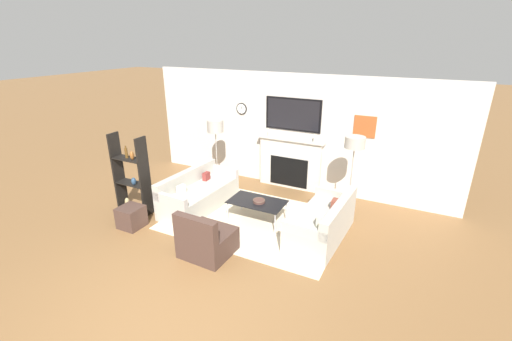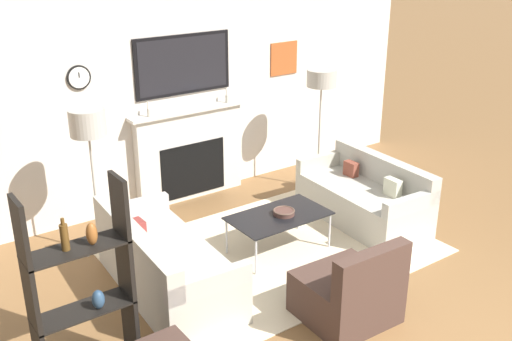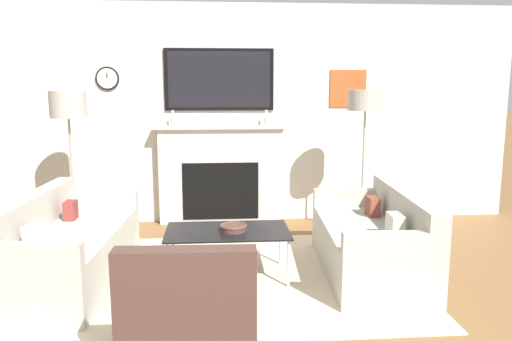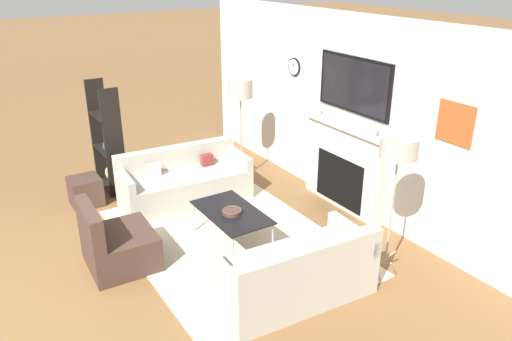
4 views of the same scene
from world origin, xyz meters
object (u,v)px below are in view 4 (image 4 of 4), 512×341
at_px(couch_right, 294,275).
at_px(decorative_bowl, 232,211).
at_px(coffee_table, 231,214).
at_px(floor_lamp_right, 399,150).
at_px(armchair, 116,245).
at_px(floor_lamp_left, 240,90).
at_px(shelf_unit, 107,141).
at_px(couch_left, 184,183).
at_px(ottoman, 85,191).

distance_m(couch_right, decorative_bowl, 1.29).
bearing_deg(couch_right, coffee_table, 179.79).
distance_m(coffee_table, decorative_bowl, 0.08).
relative_size(coffee_table, floor_lamp_right, 0.66).
relative_size(decorative_bowl, floor_lamp_right, 0.14).
bearing_deg(armchair, coffee_table, 79.33).
height_order(floor_lamp_left, floor_lamp_right, floor_lamp_right).
xyz_separation_m(floor_lamp_left, shelf_unit, (-0.85, -1.88, -0.72)).
height_order(coffee_table, shelf_unit, shelf_unit).
xyz_separation_m(couch_left, armchair, (1.15, -1.39, -0.01)).
bearing_deg(couch_left, floor_lamp_right, 20.60).
distance_m(coffee_table, shelf_unit, 2.62).
relative_size(coffee_table, ottoman, 2.56).
bearing_deg(ottoman, couch_left, 62.43).
bearing_deg(shelf_unit, coffee_table, 17.14).
relative_size(couch_right, floor_lamp_right, 1.03).
distance_m(armchair, decorative_bowl, 1.41).
bearing_deg(coffee_table, armchair, -100.67).
xyz_separation_m(decorative_bowl, floor_lamp_left, (-1.69, 1.14, 1.02)).
bearing_deg(coffee_table, floor_lamp_right, 35.71).
distance_m(floor_lamp_left, ottoman, 2.74).
height_order(couch_left, shelf_unit, shelf_unit).
distance_m(couch_left, shelf_unit, 1.40).
xyz_separation_m(couch_left, decorative_bowl, (1.46, -0.02, 0.18)).
distance_m(couch_right, armchair, 2.10).
distance_m(couch_right, ottoman, 3.63).
relative_size(couch_left, decorative_bowl, 7.84).
distance_m(decorative_bowl, ottoman, 2.48).
xyz_separation_m(couch_left, floor_lamp_left, (-0.22, 1.11, 1.20)).
relative_size(armchair, coffee_table, 0.75).
distance_m(coffee_table, floor_lamp_left, 2.25).
relative_size(couch_left, floor_lamp_right, 1.13).
distance_m(couch_right, floor_lamp_left, 3.39).
height_order(armchair, ottoman, armchair).
bearing_deg(couch_left, armchair, -50.27).
height_order(shelf_unit, ottoman, shelf_unit).
bearing_deg(ottoman, armchair, -3.66).
bearing_deg(coffee_table, decorative_bowl, -23.80).
distance_m(floor_lamp_left, floor_lamp_right, 3.18).
relative_size(decorative_bowl, shelf_unit, 0.15).
xyz_separation_m(couch_left, ottoman, (-0.66, -1.27, -0.08)).
xyz_separation_m(decorative_bowl, ottoman, (-2.13, -1.25, -0.26)).
height_order(coffee_table, decorative_bowl, decorative_bowl).
bearing_deg(floor_lamp_left, shelf_unit, -114.29).
distance_m(armchair, ottoman, 1.82).
bearing_deg(floor_lamp_right, armchair, -125.91).
distance_m(couch_left, floor_lamp_left, 1.65).
relative_size(couch_right, armchair, 2.08).
height_order(decorative_bowl, shelf_unit, shelf_unit).
xyz_separation_m(floor_lamp_left, floor_lamp_right, (3.18, 0.00, 0.03)).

